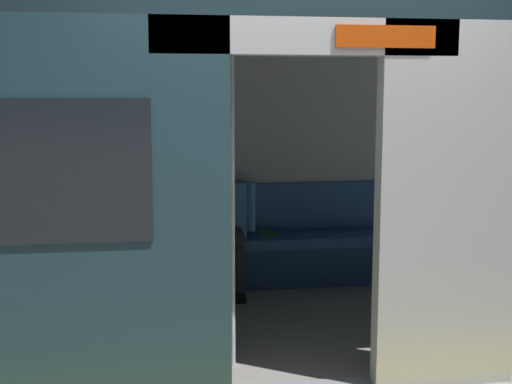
% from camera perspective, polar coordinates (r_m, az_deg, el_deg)
% --- Properties ---
extents(train_car, '(6.40, 2.71, 2.25)m').
position_cam_1_polar(train_car, '(4.94, 0.63, 5.46)').
color(train_car, '#ADAFB5').
rests_on(train_car, ground_plane).
extents(bench_seat, '(2.58, 0.44, 0.45)m').
position_cam_1_polar(bench_seat, '(6.11, -0.45, -4.80)').
color(bench_seat, '#38609E').
rests_on(bench_seat, ground_plane).
extents(person_seated, '(0.55, 0.68, 1.18)m').
position_cam_1_polar(person_seated, '(5.96, -2.62, -1.93)').
color(person_seated, '#4C8CC6').
rests_on(person_seated, ground_plane).
extents(handbag, '(0.26, 0.15, 0.17)m').
position_cam_1_polar(handbag, '(6.08, -6.62, -3.07)').
color(handbag, brown).
rests_on(handbag, bench_seat).
extents(book, '(0.19, 0.24, 0.03)m').
position_cam_1_polar(book, '(6.19, 0.90, -3.49)').
color(book, '#33723F').
rests_on(book, bench_seat).
extents(grab_pole_door, '(0.04, 0.04, 2.11)m').
position_cam_1_polar(grab_pole_door, '(4.19, -2.04, -0.92)').
color(grab_pole_door, silver).
rests_on(grab_pole_door, ground_plane).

